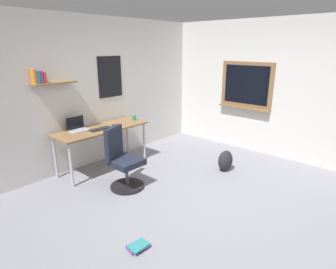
# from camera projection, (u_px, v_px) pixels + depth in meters

# --- Properties ---
(ground_plane) EXTENTS (5.20, 5.20, 0.00)m
(ground_plane) POSITION_uv_depth(u_px,v_px,m) (206.00, 203.00, 3.96)
(ground_plane) COLOR gray
(ground_plane) RESTS_ON ground
(wall_back) EXTENTS (5.00, 0.30, 2.60)m
(wall_back) POSITION_uv_depth(u_px,v_px,m) (96.00, 92.00, 5.13)
(wall_back) COLOR silver
(wall_back) RESTS_ON ground
(wall_right) EXTENTS (0.22, 5.00, 2.60)m
(wall_right) POSITION_uv_depth(u_px,v_px,m) (282.00, 90.00, 5.33)
(wall_right) COLOR silver
(wall_right) RESTS_ON ground
(desk) EXTENTS (1.65, 0.61, 0.75)m
(desk) POSITION_uv_depth(u_px,v_px,m) (102.00, 132.00, 4.93)
(desk) COLOR olive
(desk) RESTS_ON ground
(office_chair) EXTENTS (0.53, 0.55, 0.95)m
(office_chair) POSITION_uv_depth(u_px,v_px,m) (123.00, 162.00, 4.31)
(office_chair) COLOR black
(office_chair) RESTS_ON ground
(laptop) EXTENTS (0.31, 0.21, 0.23)m
(laptop) POSITION_uv_depth(u_px,v_px,m) (77.00, 127.00, 4.72)
(laptop) COLOR #ADAFB5
(laptop) RESTS_ON desk
(keyboard) EXTENTS (0.37, 0.13, 0.02)m
(keyboard) POSITION_uv_depth(u_px,v_px,m) (100.00, 129.00, 4.80)
(keyboard) COLOR black
(keyboard) RESTS_ON desk
(computer_mouse) EXTENTS (0.10, 0.06, 0.03)m
(computer_mouse) POSITION_uv_depth(u_px,v_px,m) (113.00, 125.00, 5.00)
(computer_mouse) COLOR #262628
(computer_mouse) RESTS_ON desk
(coffee_mug) EXTENTS (0.08, 0.08, 0.09)m
(coffee_mug) POSITION_uv_depth(u_px,v_px,m) (134.00, 118.00, 5.40)
(coffee_mug) COLOR #338C4C
(coffee_mug) RESTS_ON desk
(backpack) EXTENTS (0.32, 0.22, 0.36)m
(backpack) POSITION_uv_depth(u_px,v_px,m) (225.00, 161.00, 4.96)
(backpack) COLOR #232328
(backpack) RESTS_ON ground
(book_stack_on_floor) EXTENTS (0.24, 0.20, 0.06)m
(book_stack_on_floor) POSITION_uv_depth(u_px,v_px,m) (138.00, 246.00, 3.07)
(book_stack_on_floor) COLOR #7A3D99
(book_stack_on_floor) RESTS_ON ground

